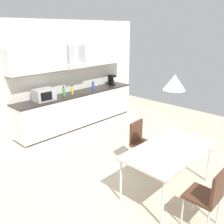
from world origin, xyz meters
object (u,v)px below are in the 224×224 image
at_px(dining_table, 169,152).
at_px(chair_near_left, 209,193).
at_px(bottle_green, 64,92).
at_px(microwave, 44,95).
at_px(bottle_yellow, 72,90).
at_px(chair_far_right, 140,139).
at_px(bottle_blue, 93,86).
at_px(coffee_maker, 111,80).
at_px(pendant_lamp, 175,82).

bearing_deg(dining_table, chair_near_left, -112.97).
height_order(bottle_green, dining_table, bottle_green).
xyz_separation_m(microwave, bottle_yellow, (0.82, -0.01, -0.04)).
height_order(microwave, chair_far_right, microwave).
bearing_deg(bottle_blue, chair_near_left, -113.41).
xyz_separation_m(bottle_yellow, dining_table, (-0.70, -3.30, -0.30)).
height_order(bottle_blue, chair_far_right, bottle_blue).
xyz_separation_m(bottle_blue, bottle_yellow, (-0.76, -0.04, 0.01)).
distance_m(dining_table, chair_far_right, 0.89).
distance_m(coffee_maker, chair_far_right, 3.17).
bearing_deg(chair_near_left, coffee_maker, 58.62).
relative_size(coffee_maker, bottle_yellow, 1.23).
xyz_separation_m(bottle_green, pendant_lamp, (-0.43, -3.30, 0.78)).
bearing_deg(pendant_lamp, chair_far_right, 67.37).
relative_size(chair_near_left, chair_far_right, 1.00).
bearing_deg(pendant_lamp, bottle_green, 82.51).
height_order(bottle_yellow, chair_near_left, bottle_yellow).
bearing_deg(microwave, coffee_maker, 0.65).
bearing_deg(dining_table, bottle_yellow, 78.10).
bearing_deg(pendant_lamp, dining_table, -90.00).
relative_size(bottle_blue, chair_near_left, 0.26).
distance_m(bottle_green, dining_table, 3.34).
relative_size(coffee_maker, bottle_green, 1.15).
height_order(bottle_yellow, pendant_lamp, pendant_lamp).
height_order(microwave, bottle_blue, microwave).
bearing_deg(pendant_lamp, chair_near_left, -112.97).
xyz_separation_m(bottle_green, chair_far_right, (-0.10, -2.49, -0.47)).
height_order(microwave, bottle_green, microwave).
bearing_deg(chair_near_left, pendant_lamp, 67.03).
xyz_separation_m(bottle_yellow, chair_near_left, (-1.04, -4.11, -0.46)).
bearing_deg(bottle_yellow, bottle_blue, 2.90).
height_order(bottle_blue, dining_table, bottle_blue).
height_order(coffee_maker, pendant_lamp, pendant_lamp).
height_order(coffee_maker, bottle_green, coffee_maker).
xyz_separation_m(coffee_maker, chair_near_left, (-2.53, -4.14, -0.51)).
xyz_separation_m(bottle_yellow, pendant_lamp, (-0.70, -3.30, 0.79)).
height_order(dining_table, chair_near_left, chair_near_left).
distance_m(bottle_blue, chair_near_left, 4.54).
distance_m(bottle_blue, pendant_lamp, 3.73).
distance_m(coffee_maker, bottle_green, 1.75).
relative_size(bottle_yellow, chair_near_left, 0.28).
xyz_separation_m(bottle_yellow, chair_far_right, (-0.36, -2.50, -0.46)).
bearing_deg(chair_far_right, coffee_maker, 53.84).
height_order(microwave, bottle_yellow, microwave).
bearing_deg(bottle_blue, bottle_yellow, -177.10).
relative_size(microwave, coffee_maker, 1.60).
distance_m(bottle_blue, bottle_green, 1.02).
distance_m(bottle_green, chair_far_right, 2.54).
bearing_deg(microwave, pendant_lamp, -87.89).
distance_m(chair_near_left, pendant_lamp, 1.53).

